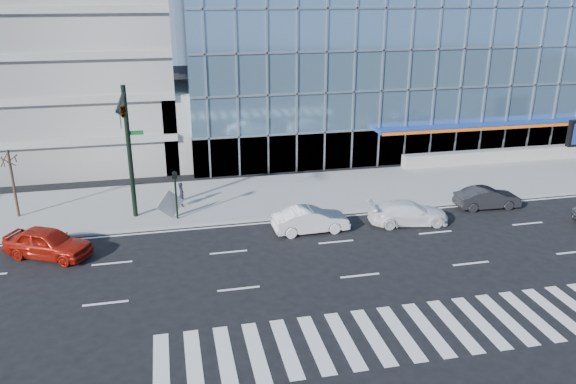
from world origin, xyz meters
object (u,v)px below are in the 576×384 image
Objects in this scene: tilted_panel at (170,204)px; dark_sedan at (487,198)px; traffic_signal at (125,125)px; pedestrian at (182,194)px; white_sedan at (311,220)px; red_sedan at (48,243)px; white_suv at (408,213)px; ped_signal_post at (175,188)px; street_tree_near at (9,159)px.

dark_sedan is at bearing -31.99° from tilted_panel.
traffic_signal is 5.09× the size of pedestrian.
pedestrian is at bearing 80.69° from dark_sedan.
red_sedan is (-14.23, -0.17, 0.07)m from white_sedan.
dark_sedan is at bearing -71.25° from white_suv.
white_sedan is at bearing -23.42° from ped_signal_post.
tilted_panel is (9.13, -2.38, -2.71)m from street_tree_near.
pedestrian reaches higher than white_sedan.
traffic_signal is 17.15m from white_suv.
street_tree_near is 3.25× the size of tilted_panel.
tilted_panel reaches higher than pedestrian.
traffic_signal reaches higher than white_suv.
pedestrian is (-7.11, 5.39, 0.21)m from white_sedan.
white_sedan is 2.79× the size of pedestrian.
white_sedan is at bearing 95.25° from white_suv.
red_sedan reaches higher than dark_sedan.
street_tree_near reaches higher than white_sedan.
traffic_signal is 6.48m from pedestrian.
street_tree_near is 1.03× the size of dark_sedan.
white_suv is at bearing -14.45° from street_tree_near.
white_sedan is (16.98, -5.80, -3.06)m from street_tree_near.
dark_sedan is 2.61× the size of pedestrian.
ped_signal_post is at bearing -50.62° from tilted_panel.
white_suv is at bearing -62.28° from red_sedan.
pedestrian is 2.12m from tilted_panel.
traffic_signal is at bearing 72.28° from white_sedan.
street_tree_near is (-9.50, 2.56, 1.64)m from ped_signal_post.
ped_signal_post is at bearing -15.06° from street_tree_near.
street_tree_near is at bearing 81.99° from white_suv.
ped_signal_post is at bearing 64.89° from white_sedan.
dark_sedan is at bearing -6.02° from ped_signal_post.
ped_signal_post is 0.68× the size of white_sedan.
red_sedan is (-6.76, -3.41, -1.35)m from ped_signal_post.
dark_sedan is (6.00, 1.31, -0.01)m from white_suv.
pedestrian is (-13.11, 5.52, 0.25)m from white_suv.
traffic_signal is 1.68× the size of white_suv.
ped_signal_post is 2.50m from pedestrian.
traffic_signal is 1.73× the size of red_sedan.
dark_sedan is (28.98, -4.61, -3.10)m from street_tree_near.
street_tree_near reaches higher than tilted_panel.
ped_signal_post is 2.31× the size of tilted_panel.
ped_signal_post is 0.63× the size of white_suv.
traffic_signal is at bearing -22.71° from street_tree_near.
white_sedan is at bearing 98.76° from dark_sedan.
ped_signal_post reaches higher than white_suv.
traffic_signal is 22.71m from dark_sedan.
pedestrian is at bearing 51.13° from white_sedan.
red_sedan is at bearing -153.20° from ped_signal_post.
white_sedan is at bearing -18.85° from street_tree_near.
red_sedan is at bearing 96.08° from dark_sedan.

